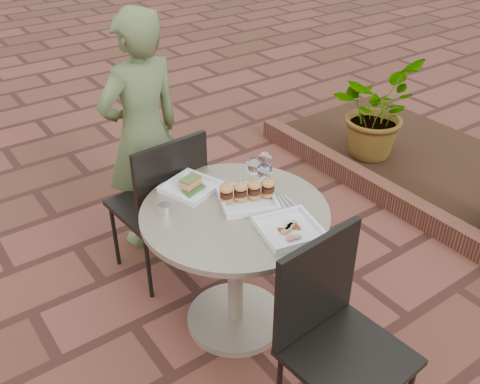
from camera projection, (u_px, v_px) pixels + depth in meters
ground at (242, 339)px, 2.80m from camera, size 60.00×60.00×0.00m
cafe_table at (235, 251)px, 2.65m from camera, size 0.90×0.90×0.73m
chair_far at (163, 198)px, 2.94m from camera, size 0.47×0.47×0.93m
chair_near at (333, 326)px, 2.14m from camera, size 0.47×0.47×0.93m
diner at (143, 135)px, 3.16m from camera, size 0.58×0.42×1.49m
plate_salmon at (191, 186)px, 2.66m from camera, size 0.30×0.30×0.07m
plate_sliders at (247, 194)px, 2.56m from camera, size 0.34×0.34×0.17m
plate_tuna at (289, 229)px, 2.37m from camera, size 0.31×0.31×0.03m
wine_glass_right at (264, 172)px, 2.58m from camera, size 0.07×0.07×0.17m
wine_glass_mid at (254, 167)px, 2.61m from camera, size 0.08×0.08×0.18m
wine_glass_far at (265, 160)px, 2.68m from camera, size 0.07×0.07×0.17m
steel_ramekin at (165, 209)px, 2.49m from camera, size 0.07×0.07×0.04m
cutlery_set at (289, 206)px, 2.55m from camera, size 0.15×0.24×0.00m
planter_curb at (401, 203)px, 3.75m from camera, size 0.12×3.00×0.15m
mulch_bed at (460, 178)px, 4.12m from camera, size 1.30×3.00×0.06m
potted_plant_a at (374, 110)px, 4.21m from camera, size 0.87×0.83×0.77m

